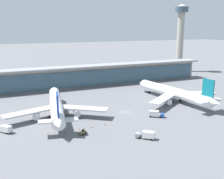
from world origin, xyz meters
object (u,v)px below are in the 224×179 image
object	(u,v)px
service_truck_under_wing_blue	(156,114)
safety_cone_echo	(48,134)
airliner_centre_stand	(175,93)
service_truck_by_tail_grey	(146,135)
safety_cone_delta	(80,129)
safety_cone_bravo	(105,124)
airliner_left_stand	(56,106)
control_tower	(181,32)
service_truck_near_nose_grey	(69,108)
service_truck_on_taxiway_yellow	(5,129)
safety_cone_charlie	(92,127)
safety_cone_alpha	(84,128)
service_truck_mid_apron_olive	(83,132)

from	to	relation	value
service_truck_under_wing_blue	safety_cone_echo	bearing A→B (deg)	-178.84
airliner_centre_stand	safety_cone_echo	xyz separation A→B (m)	(-76.09, -19.79, -5.04)
service_truck_by_tail_grey	safety_cone_delta	xyz separation A→B (m)	(-20.82, 19.62, -1.37)
safety_cone_bravo	safety_cone_delta	xyz separation A→B (m)	(-12.01, -0.82, 0.00)
airliner_left_stand	control_tower	distance (m)	165.81
safety_cone_bravo	safety_cone_delta	world-z (taller)	same
service_truck_near_nose_grey	service_truck_on_taxiway_yellow	bearing A→B (deg)	-147.72
airliner_centre_stand	service_truck_on_taxiway_yellow	bearing A→B (deg)	-173.48
safety_cone_charlie	safety_cone_bravo	bearing A→B (deg)	4.81
service_truck_by_tail_grey	airliner_centre_stand	bearing A→B (deg)	43.03
safety_cone_alpha	airliner_left_stand	bearing A→B (deg)	109.08
service_truck_under_wing_blue	control_tower	world-z (taller)	control_tower
airliner_left_stand	service_truck_by_tail_grey	bearing A→B (deg)	-57.26
service_truck_by_tail_grey	safety_cone_alpha	distance (m)	27.20
service_truck_near_nose_grey	service_truck_under_wing_blue	size ratio (longest dim) A/B	0.41
airliner_left_stand	service_truck_under_wing_blue	world-z (taller)	airliner_left_stand
safety_cone_echo	service_truck_by_tail_grey	bearing A→B (deg)	-29.75
service_truck_by_tail_grey	safety_cone_charlie	bearing A→B (deg)	127.37
service_truck_under_wing_blue	safety_cone_bravo	world-z (taller)	service_truck_under_wing_blue
airliner_left_stand	service_truck_by_tail_grey	world-z (taller)	airliner_left_stand
service_truck_on_taxiway_yellow	control_tower	world-z (taller)	control_tower
service_truck_mid_apron_olive	service_truck_by_tail_grey	world-z (taller)	service_truck_by_tail_grey
control_tower	safety_cone_alpha	size ratio (longest dim) A/B	96.45
safety_cone_charlie	service_truck_on_taxiway_yellow	bearing A→B (deg)	165.66
safety_cone_delta	safety_cone_charlie	bearing A→B (deg)	2.89
safety_cone_bravo	safety_cone_echo	world-z (taller)	same
safety_cone_charlie	service_truck_under_wing_blue	bearing A→B (deg)	1.04
control_tower	safety_cone_delta	world-z (taller)	control_tower
airliner_left_stand	safety_cone_echo	world-z (taller)	airliner_left_stand
safety_cone_delta	safety_cone_bravo	bearing A→B (deg)	3.92
airliner_left_stand	safety_cone_charlie	distance (m)	23.67
safety_cone_charlie	safety_cone_delta	distance (m)	5.63
service_truck_under_wing_blue	safety_cone_bravo	size ratio (longest dim) A/B	10.44
service_truck_on_taxiway_yellow	safety_cone_alpha	distance (m)	32.37
service_truck_under_wing_blue	service_truck_by_tail_grey	bearing A→B (deg)	-130.12
service_truck_under_wing_blue	safety_cone_charlie	xyz separation A→B (m)	(-32.48, -0.59, -1.37)
safety_cone_charlie	safety_cone_echo	world-z (taller)	same
safety_cone_charlie	safety_cone_delta	xyz separation A→B (m)	(-5.62, -0.28, 0.00)
service_truck_under_wing_blue	safety_cone_delta	distance (m)	38.14
service_truck_near_nose_grey	service_truck_mid_apron_olive	world-z (taller)	same
service_truck_on_taxiway_yellow	safety_cone_echo	bearing A→B (deg)	-30.52
safety_cone_echo	service_truck_under_wing_blue	bearing A→B (deg)	1.16
service_truck_on_taxiway_yellow	safety_cone_delta	xyz separation A→B (m)	(28.99, -9.13, -1.37)
airliner_centre_stand	safety_cone_echo	distance (m)	78.78
safety_cone_echo	service_truck_mid_apron_olive	bearing A→B (deg)	-22.79
airliner_left_stand	control_tower	world-z (taller)	control_tower
service_truck_mid_apron_olive	safety_cone_alpha	xyz separation A→B (m)	(2.46, 5.55, -0.56)
service_truck_near_nose_grey	service_truck_mid_apron_olive	size ratio (longest dim) A/B	0.89
safety_cone_charlie	safety_cone_delta	size ratio (longest dim) A/B	1.00
control_tower	service_truck_under_wing_blue	bearing A→B (deg)	-131.48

